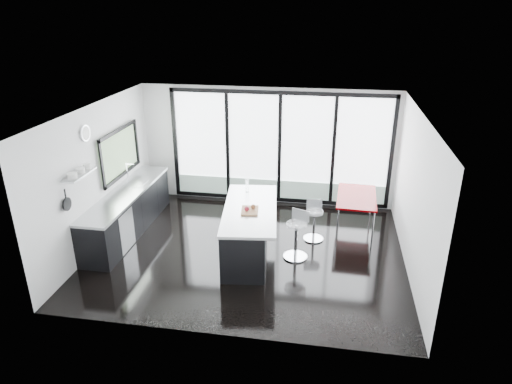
% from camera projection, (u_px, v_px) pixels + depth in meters
% --- Properties ---
extents(floor, '(6.00, 5.00, 0.00)m').
position_uv_depth(floor, '(249.00, 251.00, 9.04)').
color(floor, black).
rests_on(floor, ground).
extents(ceiling, '(6.00, 5.00, 0.00)m').
position_uv_depth(ceiling, '(248.00, 111.00, 7.97)').
color(ceiling, white).
rests_on(ceiling, wall_back).
extents(wall_back, '(6.00, 0.09, 2.80)m').
position_uv_depth(wall_back, '(278.00, 153.00, 10.76)').
color(wall_back, silver).
rests_on(wall_back, ground).
extents(wall_front, '(6.00, 0.00, 2.80)m').
position_uv_depth(wall_front, '(215.00, 252.00, 6.23)').
color(wall_front, silver).
rests_on(wall_front, ground).
extents(wall_left, '(0.26, 5.00, 2.80)m').
position_uv_depth(wall_left, '(105.00, 164.00, 9.15)').
color(wall_left, silver).
rests_on(wall_left, ground).
extents(wall_right, '(0.00, 5.00, 2.80)m').
position_uv_depth(wall_right, '(415.00, 196.00, 8.04)').
color(wall_right, silver).
rests_on(wall_right, ground).
extents(counter_cabinets, '(0.69, 3.24, 1.36)m').
position_uv_depth(counter_cabinets, '(128.00, 212.00, 9.64)').
color(counter_cabinets, black).
rests_on(counter_cabinets, floor).
extents(island, '(1.28, 2.46, 1.25)m').
position_uv_depth(island, '(246.00, 230.00, 8.82)').
color(island, black).
rests_on(island, floor).
extents(bar_stool_near, '(0.60, 0.60, 0.73)m').
position_uv_depth(bar_stool_near, '(296.00, 240.00, 8.68)').
color(bar_stool_near, silver).
rests_on(bar_stool_near, floor).
extents(bar_stool_far, '(0.46, 0.46, 0.66)m').
position_uv_depth(bar_stool_far, '(314.00, 225.00, 9.36)').
color(bar_stool_far, silver).
rests_on(bar_stool_far, floor).
extents(red_table, '(0.87, 1.45, 0.76)m').
position_uv_depth(red_table, '(355.00, 212.00, 9.82)').
color(red_table, '#6F0002').
rests_on(red_table, floor).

